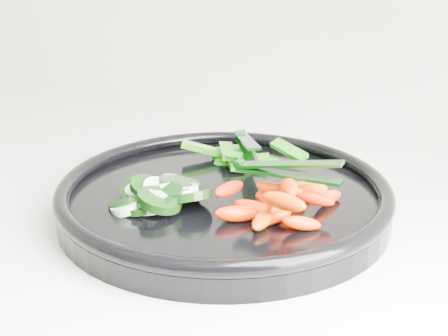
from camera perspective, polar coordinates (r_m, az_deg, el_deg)
The scene contains 6 objects.
veggie_tray at distance 0.70m, azimuth -0.00°, elevation -2.64°, with size 0.45×0.45×0.04m.
cucumber_pile at distance 0.68m, azimuth -6.01°, elevation -2.30°, with size 0.13×0.12×0.04m.
carrot_pile at distance 0.64m, azimuth 5.23°, elevation -2.93°, with size 0.12×0.14×0.06m.
pepper_pile at distance 0.79m, azimuth 1.65°, elevation 1.08°, with size 0.16×0.10×0.04m.
tong_carrot at distance 0.63m, azimuth 5.61°, elevation -0.11°, with size 0.11×0.03×0.02m.
tong_pepper at distance 0.78m, azimuth 2.09°, elevation 2.14°, with size 0.08×0.10×0.02m.
Camera 1 is at (0.61, 1.13, 1.23)m, focal length 50.00 mm.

